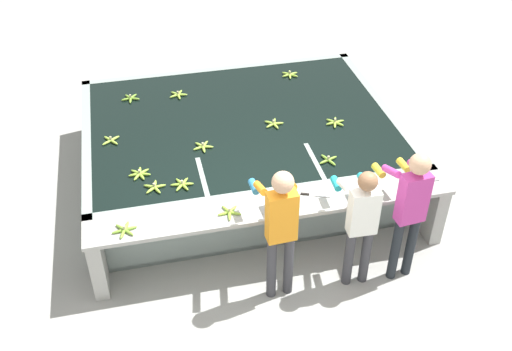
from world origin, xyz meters
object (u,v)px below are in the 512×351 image
banana_bunch_floating_9 (290,74)px  banana_bunch_floating_1 (131,98)px  worker_0 (280,223)px  knife_1 (311,195)px  banana_bunch_ledge_0 (229,212)px  knife_0 (422,182)px  banana_bunch_floating_2 (335,122)px  banana_bunch_floating_8 (328,160)px  banana_bunch_floating_10 (111,140)px  worker_1 (361,218)px  banana_bunch_floating_5 (203,146)px  banana_bunch_floating_7 (140,174)px  banana_bunch_floating_6 (154,187)px  banana_bunch_floating_0 (182,184)px  banana_bunch_floating_4 (178,95)px  banana_bunch_floating_3 (274,124)px  banana_bunch_ledge_1 (125,230)px  worker_2 (410,205)px

banana_bunch_floating_9 → banana_bunch_floating_1: bearing=-175.6°
worker_0 → knife_1: size_ratio=5.14×
banana_bunch_ledge_0 → knife_0: (2.37, 0.03, -0.01)m
banana_bunch_floating_2 → knife_1: banana_bunch_floating_2 is taller
banana_bunch_floating_8 → banana_bunch_floating_10: same height
banana_bunch_ledge_0 → knife_0: 2.37m
banana_bunch_floating_1 → banana_bunch_floating_10: same height
banana_bunch_floating_1 → banana_bunch_floating_8: 3.16m
banana_bunch_floating_10 → worker_1: bearing=-41.1°
banana_bunch_floating_5 → banana_bunch_floating_7: (-0.85, -0.41, -0.00)m
knife_1 → banana_bunch_floating_8: bearing=55.7°
banana_bunch_ledge_0 → knife_1: bearing=6.0°
banana_bunch_floating_6 → banana_bunch_floating_0: bearing=-3.0°
banana_bunch_floating_10 → banana_bunch_floating_4: bearing=45.0°
banana_bunch_floating_7 → knife_1: (1.92, -0.85, -0.01)m
banana_bunch_floating_1 → banana_bunch_floating_3: 2.20m
banana_bunch_ledge_0 → banana_bunch_ledge_1: 1.17m
banana_bunch_floating_5 → banana_bunch_floating_2: bearing=5.3°
banana_bunch_floating_3 → banana_bunch_floating_6: (-1.73, -1.05, 0.00)m
worker_2 → banana_bunch_floating_6: size_ratio=6.33×
banana_bunch_ledge_1 → knife_0: size_ratio=0.80×
banana_bunch_floating_10 → banana_bunch_floating_3: bearing=-2.2°
knife_1 → banana_bunch_floating_2: bearing=61.2°
banana_bunch_floating_0 → banana_bunch_floating_8: (1.86, 0.08, 0.00)m
banana_bunch_floating_1 → knife_0: (3.29, -2.81, -0.01)m
banana_bunch_floating_8 → banana_bunch_floating_3: bearing=115.1°
banana_bunch_floating_5 → banana_bunch_floating_10: 1.23m
banana_bunch_floating_8 → banana_bunch_floating_9: (0.15, 2.32, -0.00)m
worker_2 → banana_bunch_floating_9: size_ratio=6.21×
banana_bunch_floating_9 → banana_bunch_floating_5: bearing=-134.5°
worker_0 → knife_1: worker_0 is taller
worker_1 → knife_1: worker_1 is taller
worker_2 → banana_bunch_floating_7: worker_2 is taller
banana_bunch_floating_7 → banana_bunch_floating_9: same height
banana_bunch_floating_4 → knife_0: bearing=-46.7°
banana_bunch_floating_5 → banana_bunch_floating_8: 1.63m
banana_bunch_ledge_0 → knife_1: size_ratio=0.82×
worker_0 → banana_bunch_ledge_1: (-1.63, 0.45, -0.17)m
banana_bunch_floating_7 → banana_bunch_floating_8: bearing=-6.0°
worker_1 → banana_bunch_floating_1: (-2.30, 3.35, -0.07)m
banana_bunch_floating_2 → banana_bunch_floating_6: size_ratio=1.02×
banana_bunch_floating_3 → banana_bunch_ledge_0: (-0.95, -1.70, 0.00)m
banana_bunch_floating_10 → banana_bunch_ledge_1: 1.82m
banana_bunch_floating_1 → banana_bunch_floating_3: size_ratio=1.00×
banana_bunch_floating_1 → banana_bunch_ledge_1: banana_bunch_ledge_1 is taller
worker_0 → banana_bunch_floating_3: bearing=77.4°
banana_bunch_ledge_1 → banana_bunch_floating_7: bearing=76.7°
banana_bunch_floating_5 → banana_bunch_floating_8: size_ratio=1.01×
banana_bunch_ledge_0 → knife_1: 1.00m
knife_0 → banana_bunch_floating_4: bearing=133.3°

